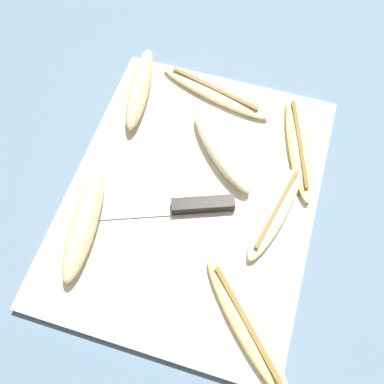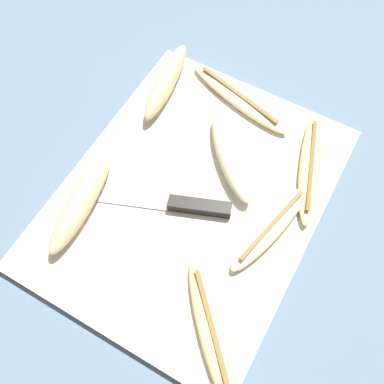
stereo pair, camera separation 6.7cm
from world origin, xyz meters
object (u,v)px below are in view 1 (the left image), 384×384
banana_bright_far (222,149)px  banana_mellow_near (84,224)px  banana_soft_right (215,92)px  knife (190,206)px  banana_ripe_center (140,88)px  banana_cream_curved (276,211)px  banana_golden_short (246,324)px  banana_spotted_left (298,146)px

banana_bright_far → banana_mellow_near: banana_mellow_near is taller
banana_mellow_near → banana_soft_right: bearing=-21.1°
knife → banana_soft_right: 0.22m
banana_ripe_center → banana_cream_curved: 0.31m
banana_cream_curved → banana_soft_right: banana_cream_curved is taller
banana_soft_right → banana_ripe_center: bearing=107.0°
banana_ripe_center → banana_soft_right: bearing=-73.0°
banana_bright_far → banana_golden_short: bearing=-158.0°
banana_golden_short → banana_cream_curved: (0.17, -0.00, 0.00)m
banana_mellow_near → banana_cream_curved: 0.28m
banana_bright_far → banana_mellow_near: 0.24m
knife → banana_cream_curved: 0.13m
banana_bright_far → banana_ripe_center: size_ratio=0.87×
banana_ripe_center → banana_cream_curved: size_ratio=0.97×
banana_bright_far → banana_cream_curved: (-0.08, -0.10, -0.01)m
banana_bright_far → banana_cream_curved: 0.13m
banana_ripe_center → banana_soft_right: (0.04, -0.12, -0.01)m
banana_ripe_center → banana_cream_curved: (-0.15, -0.27, -0.01)m
banana_spotted_left → banana_mellow_near: bearing=129.9°
banana_golden_short → banana_cream_curved: size_ratio=0.97×
banana_bright_far → banana_soft_right: banana_bright_far is taller
knife → banana_soft_right: size_ratio=0.96×
banana_golden_short → banana_bright_far: bearing=22.0°
banana_cream_curved → banana_golden_short: bearing=178.7°
banana_golden_short → banana_cream_curved: same height
banana_spotted_left → banana_soft_right: (0.07, 0.16, -0.00)m
banana_spotted_left → banana_soft_right: size_ratio=0.97×
banana_spotted_left → banana_cream_curved: banana_cream_curved is taller
banana_golden_short → banana_ripe_center: banana_ripe_center is taller
banana_golden_short → banana_spotted_left: 0.29m
banana_spotted_left → banana_cream_curved: (-0.12, 0.01, 0.00)m
banana_cream_curved → banana_soft_right: size_ratio=0.86×
banana_bright_far → banana_ripe_center: (0.08, 0.16, 0.00)m
knife → banana_ripe_center: banana_ripe_center is taller
banana_mellow_near → banana_cream_curved: (0.10, -0.26, -0.01)m
banana_golden_short → banana_mellow_near: banana_mellow_near is taller
knife → banana_spotted_left: (0.15, -0.13, 0.00)m
knife → banana_ripe_center: bearing=17.5°
banana_mellow_near → banana_spotted_left: (0.23, -0.27, -0.01)m
knife → banana_bright_far: 0.11m
banana_golden_short → banana_soft_right: (0.36, 0.14, -0.00)m
banana_bright_far → banana_cream_curved: banana_bright_far is taller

